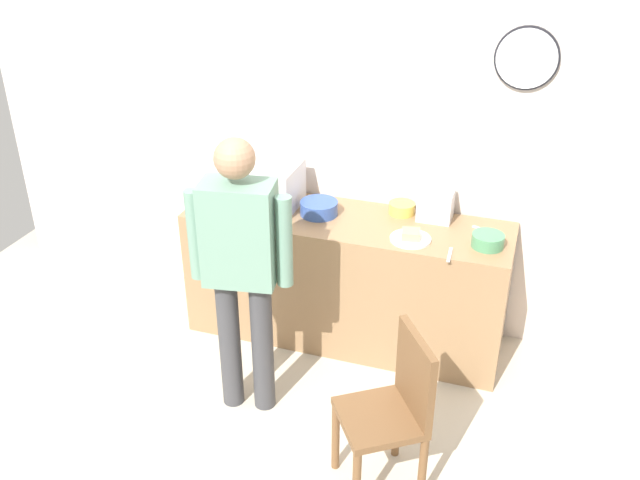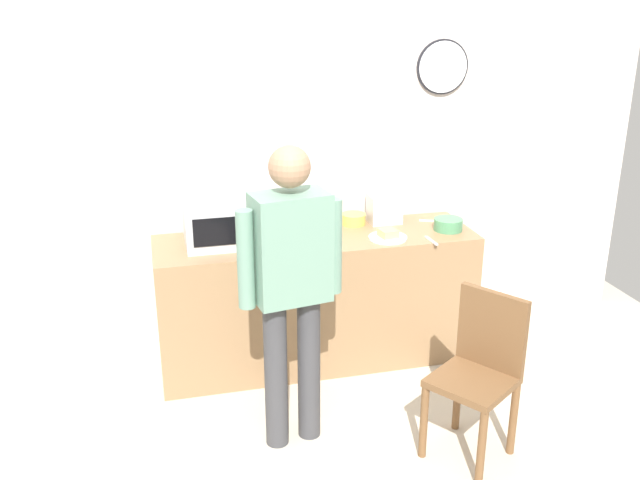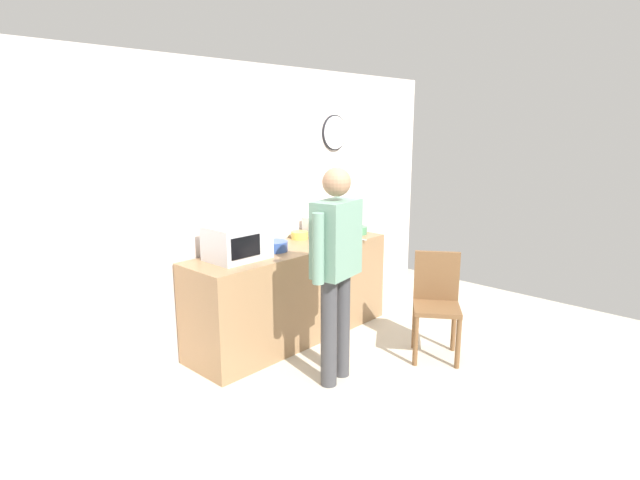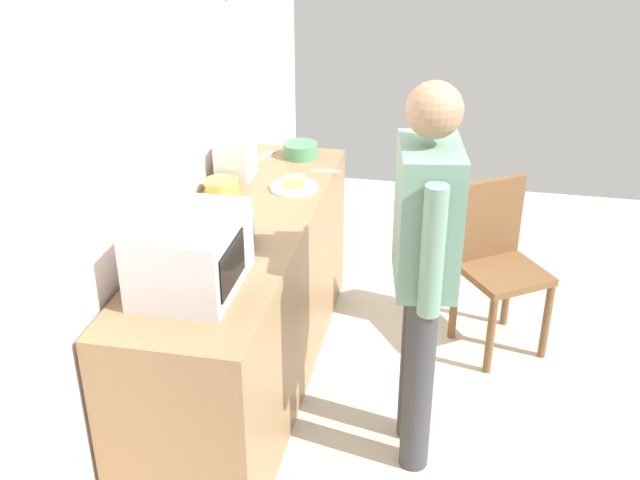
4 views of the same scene
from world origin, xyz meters
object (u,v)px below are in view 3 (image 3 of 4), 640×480
Objects in this scene: cereal_bowl at (358,230)px; sandwich_plate at (334,240)px; fork_utensil at (359,239)px; wooden_chair at (436,300)px; person_standing at (336,260)px; toaster at (315,226)px; spoon_utensil at (341,231)px; salad_bowl at (274,246)px; microwave at (237,242)px; mixing_bowl at (300,235)px.

sandwich_plate is at bearing -171.61° from cereal_bowl.
wooden_chair is (-0.09, -0.96, -0.39)m from fork_utensil.
toaster is at bearing 50.12° from person_standing.
fork_utensil is at bearing -112.46° from spoon_utensil.
salad_bowl is at bearing 80.00° from person_standing.
wooden_chair reaches higher than fork_utensil.
spoon_utensil is (0.33, -0.07, -0.10)m from toaster.
microwave is at bearing 177.97° from salad_bowl.
sandwich_plate is at bearing -13.91° from salad_bowl.
toaster is (-0.37, 0.27, 0.06)m from cereal_bowl.
microwave is 1.36m from fork_utensil.
mixing_bowl is 0.18× the size of wooden_chair.
cereal_bowl is 0.21m from spoon_utensil.
mixing_bowl is (0.52, 0.19, -0.01)m from salad_bowl.
spoon_utensil is (0.55, -0.08, -0.03)m from mixing_bowl.
sandwich_plate is at bearing 98.88° from wooden_chair.
person_standing reaches higher than wooden_chair.
wooden_chair is at bearing -56.54° from salad_bowl.
person_standing reaches higher than sandwich_plate.
cereal_bowl is 0.21× the size of wooden_chair.
cereal_bowl reaches higher than spoon_utensil.
fork_utensil is 1.04m from wooden_chair.
wooden_chair is (0.98, -0.34, -0.50)m from person_standing.
cereal_bowl is 1.16× the size of spoon_utensil.
sandwich_plate is 0.36m from toaster.
mixing_bowl is 0.56m from spoon_utensil.
toaster reaches higher than fork_utensil.
wooden_chair is at bearing -104.28° from cereal_bowl.
wooden_chair is at bearing -81.12° from sandwich_plate.
sandwich_plate is 1.48× the size of mixing_bowl.
person_standing reaches higher than toaster.
sandwich_plate is 1.16m from wooden_chair.
microwave reaches higher than toaster.
sandwich_plate is 1.16× the size of toaster.
salad_bowl is at bearing 123.46° from wooden_chair.
cereal_bowl is 0.11× the size of person_standing.
mixing_bowl is at bearing 10.62° from microwave.
toaster is at bearing 110.89° from fork_utensil.
sandwich_plate is 0.15× the size of person_standing.
salad_bowl is 1.47× the size of spoon_utensil.
microwave is 1.16m from toaster.
fork_utensil is 1.24m from person_standing.
salad_bowl is (0.41, -0.01, -0.10)m from microwave.
person_standing is 1.15m from wooden_chair.
mixing_bowl is at bearing 58.12° from person_standing.
salad_bowl reaches higher than spoon_utensil.
sandwich_plate is (1.06, -0.18, -0.13)m from microwave.
fork_utensil is 1.00× the size of spoon_utensil.
fork_utensil is at bearing -137.37° from cereal_bowl.
salad_bowl is at bearing 175.20° from cereal_bowl.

